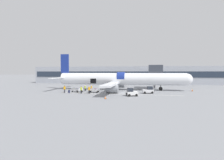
# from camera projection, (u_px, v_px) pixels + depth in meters

# --- Properties ---
(ground_plane) EXTENTS (500.00, 500.00, 0.00)m
(ground_plane) POSITION_uv_depth(u_px,v_px,m) (122.00, 93.00, 43.82)
(ground_plane) COLOR gray
(apron_marking_line) EXTENTS (29.56, 1.53, 0.01)m
(apron_marking_line) POSITION_uv_depth(u_px,v_px,m) (118.00, 94.00, 41.41)
(apron_marking_line) COLOR silver
(apron_marking_line) RESTS_ON ground_plane
(terminal_strip) EXTENTS (89.00, 9.69, 7.62)m
(terminal_strip) POSITION_uv_depth(u_px,v_px,m) (131.00, 75.00, 79.53)
(terminal_strip) COLOR #9EA3AD
(terminal_strip) RESTS_ON ground_plane
(jet_bridge_stub) EXTENTS (4.05, 8.71, 7.29)m
(jet_bridge_stub) POSITION_uv_depth(u_px,v_px,m) (155.00, 71.00, 54.06)
(jet_bridge_stub) COLOR #4C4C51
(jet_bridge_stub) RESTS_ON ground_plane
(airplane) EXTENTS (39.61, 32.77, 10.64)m
(airplane) POSITION_uv_depth(u_px,v_px,m) (119.00, 79.00, 50.82)
(airplane) COLOR white
(airplane) RESTS_ON ground_plane
(baggage_tug_lead) EXTENTS (2.79, 2.47, 1.78)m
(baggage_tug_lead) POSITION_uv_depth(u_px,v_px,m) (132.00, 93.00, 38.02)
(baggage_tug_lead) COLOR white
(baggage_tug_lead) RESTS_ON ground_plane
(baggage_tug_mid) EXTENTS (2.94, 2.12, 1.73)m
(baggage_tug_mid) POSITION_uv_depth(u_px,v_px,m) (148.00, 90.00, 42.59)
(baggage_tug_mid) COLOR silver
(baggage_tug_mid) RESTS_ON ground_plane
(baggage_cart_loading) EXTENTS (3.55, 2.69, 1.04)m
(baggage_cart_loading) POSITION_uv_depth(u_px,v_px,m) (77.00, 90.00, 45.34)
(baggage_cart_loading) COLOR silver
(baggage_cart_loading) RESTS_ON ground_plane
(baggage_cart_queued) EXTENTS (3.84, 2.32, 1.02)m
(baggage_cart_queued) POSITION_uv_depth(u_px,v_px,m) (94.00, 91.00, 44.55)
(baggage_cart_queued) COLOR #B7BABF
(baggage_cart_queued) RESTS_ON ground_plane
(ground_crew_loader_a) EXTENTS (0.38, 0.55, 1.58)m
(ground_crew_loader_a) POSITION_uv_depth(u_px,v_px,m) (92.00, 88.00, 47.80)
(ground_crew_loader_a) COLOR black
(ground_crew_loader_a) RESTS_ON ground_plane
(ground_crew_loader_b) EXTENTS (0.53, 0.64, 1.85)m
(ground_crew_loader_b) POSITION_uv_depth(u_px,v_px,m) (65.00, 89.00, 43.79)
(ground_crew_loader_b) COLOR #2D2D33
(ground_crew_loader_b) RESTS_ON ground_plane
(ground_crew_driver) EXTENTS (0.55, 0.55, 1.73)m
(ground_crew_driver) POSITION_uv_depth(u_px,v_px,m) (81.00, 90.00, 42.40)
(ground_crew_driver) COLOR black
(ground_crew_driver) RESTS_ON ground_plane
(ground_crew_supervisor) EXTENTS (0.51, 0.51, 1.60)m
(ground_crew_supervisor) POSITION_uv_depth(u_px,v_px,m) (85.00, 88.00, 47.49)
(ground_crew_supervisor) COLOR black
(ground_crew_supervisor) RESTS_ON ground_plane
(ground_crew_helper) EXTENTS (0.54, 0.63, 1.84)m
(ground_crew_helper) POSITION_uv_depth(u_px,v_px,m) (89.00, 90.00, 42.12)
(ground_crew_helper) COLOR black
(ground_crew_helper) RESTS_ON ground_plane
(suitcase_on_tarmac_upright) EXTENTS (0.46, 0.29, 0.78)m
(suitcase_on_tarmac_upright) POSITION_uv_depth(u_px,v_px,m) (69.00, 92.00, 43.48)
(suitcase_on_tarmac_upright) COLOR #1E2347
(suitcase_on_tarmac_upright) RESTS_ON ground_plane
(safety_cone_nose) EXTENTS (0.44, 0.44, 0.79)m
(safety_cone_nose) POSITION_uv_depth(u_px,v_px,m) (192.00, 90.00, 47.37)
(safety_cone_nose) COLOR black
(safety_cone_nose) RESTS_ON ground_plane
(safety_cone_engine_left) EXTENTS (0.47, 0.47, 0.61)m
(safety_cone_engine_left) POSITION_uv_depth(u_px,v_px,m) (105.00, 97.00, 34.00)
(safety_cone_engine_left) COLOR black
(safety_cone_engine_left) RESTS_ON ground_plane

